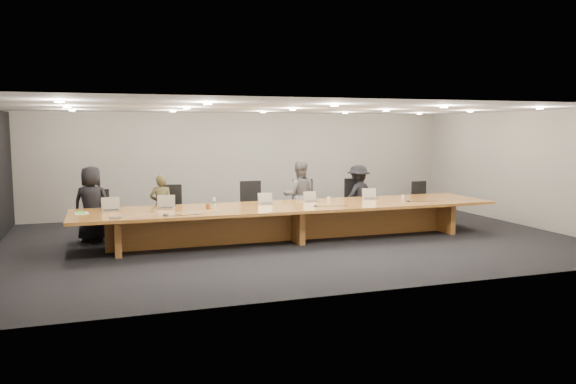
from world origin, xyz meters
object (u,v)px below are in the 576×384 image
at_px(person_c, 299,195).
at_px(laptop_c, 266,198).
at_px(laptop_d, 312,197).
at_px(chair_left, 170,211).
at_px(chair_far_left, 102,215).
at_px(chair_mid_right, 305,204).
at_px(laptop_e, 370,194).
at_px(chair_right, 356,202).
at_px(chair_mid_left, 253,206).
at_px(mic_center, 316,206).
at_px(person_d, 358,195).
at_px(paper_cup_far, 403,197).
at_px(person_a, 92,204).
at_px(av_box, 115,217).
at_px(person_b, 162,206).
at_px(mic_left, 166,215).
at_px(conference_table, 292,216).
at_px(amber_mug, 208,206).
at_px(chair_far_right, 424,201).
at_px(water_bottle, 214,202).
at_px(laptop_b, 165,202).
at_px(laptop_a, 111,204).
at_px(mic_right, 408,201).
at_px(paper_cup_near, 329,199).

height_order(person_c, laptop_c, person_c).
bearing_deg(laptop_d, chair_left, 164.06).
bearing_deg(chair_far_left, chair_mid_right, -18.53).
relative_size(laptop_d, laptop_e, 0.91).
height_order(chair_far_left, chair_right, chair_right).
distance_m(chair_mid_left, mic_center, 1.82).
relative_size(chair_right, person_d, 0.78).
bearing_deg(person_d, paper_cup_far, 99.92).
bearing_deg(person_a, av_box, 122.40).
bearing_deg(chair_far_left, person_b, -19.26).
distance_m(chair_far_left, mic_left, 2.13).
xyz_separation_m(chair_mid_right, laptop_c, (-1.23, -0.89, 0.28)).
relative_size(conference_table, amber_mug, 83.00).
distance_m(chair_far_right, person_b, 6.61).
bearing_deg(chair_left, water_bottle, -39.45).
height_order(chair_far_left, paper_cup_far, chair_far_left).
bearing_deg(mic_center, water_bottle, 164.38).
distance_m(chair_mid_left, person_a, 3.52).
relative_size(chair_mid_left, laptop_e, 3.65).
xyz_separation_m(person_b, laptop_e, (4.65, -0.78, 0.18)).
relative_size(chair_left, laptop_c, 3.68).
distance_m(laptop_b, mic_left, 0.98).
bearing_deg(conference_table, laptop_a, 174.67).
distance_m(chair_left, chair_right, 4.51).
bearing_deg(av_box, laptop_e, 18.00).
xyz_separation_m(person_b, laptop_a, (-1.06, -0.82, 0.19)).
bearing_deg(chair_far_right, chair_mid_left, 174.19).
bearing_deg(mic_center, chair_left, 151.85).
distance_m(person_d, av_box, 6.04).
bearing_deg(water_bottle, laptop_c, 5.21).
bearing_deg(chair_far_left, person_a, 146.61).
height_order(chair_left, chair_mid_right, chair_mid_right).
bearing_deg(chair_mid_right, person_b, -174.58).
relative_size(mic_left, mic_right, 1.04).
height_order(laptop_d, mic_center, laptop_d).
xyz_separation_m(chair_mid_left, person_a, (-3.52, 0.01, 0.21)).
height_order(conference_table, laptop_e, laptop_e).
bearing_deg(paper_cup_near, chair_far_right, 17.11).
distance_m(chair_left, water_bottle, 1.26).
bearing_deg(person_d, chair_right, -51.92).
distance_m(chair_left, person_c, 3.00).
bearing_deg(person_d, amber_mug, -2.16).
distance_m(conference_table, mic_right, 2.66).
bearing_deg(person_a, mic_left, 144.87).
bearing_deg(conference_table, paper_cup_far, 2.12).
distance_m(laptop_c, water_bottle, 1.17).
distance_m(conference_table, mic_center, 0.58).
xyz_separation_m(person_a, laptop_e, (6.08, -0.84, 0.08)).
xyz_separation_m(chair_far_left, amber_mug, (2.04, -1.14, 0.25)).
xyz_separation_m(person_a, laptop_b, (1.43, -0.88, 0.09)).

